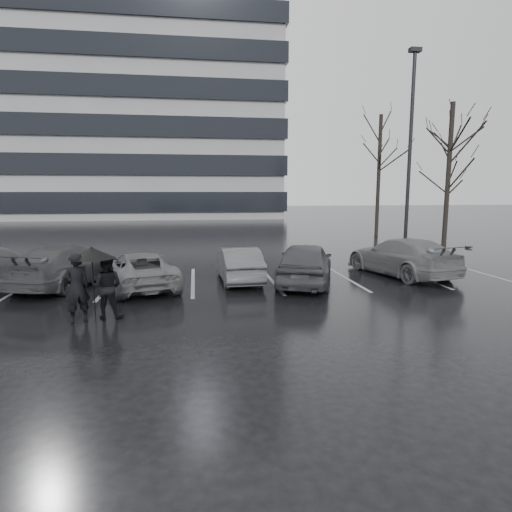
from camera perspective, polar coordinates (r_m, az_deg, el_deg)
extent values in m
plane|color=black|center=(13.08, 1.28, -5.41)|extent=(160.00, 160.00, 0.00)
cube|color=gray|center=(64.63, -27.27, 17.36)|extent=(60.00, 25.00, 28.00)
cube|color=black|center=(63.72, -26.53, 6.69)|extent=(60.60, 25.60, 2.20)
cube|color=black|center=(63.78, -26.77, 10.27)|extent=(60.60, 25.60, 2.20)
cube|color=black|center=(64.08, -27.02, 13.84)|extent=(60.60, 25.60, 2.20)
cube|color=black|center=(64.63, -27.27, 17.36)|extent=(60.60, 25.60, 2.20)
cube|color=black|center=(65.41, -27.53, 20.81)|extent=(60.60, 25.60, 2.20)
cube|color=black|center=(66.44, -27.79, 24.16)|extent=(60.60, 25.60, 2.20)
cube|color=black|center=(67.68, -28.06, 27.40)|extent=(60.60, 25.60, 2.20)
imported|color=black|center=(14.75, 6.57, -0.94)|extent=(3.05, 4.64, 1.47)
imported|color=#313134|center=(15.16, -2.31, -1.10)|extent=(1.45, 3.76, 1.22)
imported|color=#4A4A4C|center=(14.62, -15.15, -1.81)|extent=(3.05, 4.67, 1.20)
imported|color=black|center=(15.82, -23.94, -1.11)|extent=(3.30, 5.18, 1.40)
imported|color=#4A4A4C|center=(17.13, 18.79, -0.09)|extent=(3.13, 5.25, 1.43)
imported|color=black|center=(11.23, -22.83, -3.95)|extent=(0.75, 0.67, 1.72)
imported|color=black|center=(11.37, -19.26, -3.90)|extent=(0.86, 0.71, 1.61)
cylinder|color=black|center=(11.38, -20.81, -4.04)|extent=(0.02, 0.02, 1.58)
cone|color=black|center=(11.23, -21.05, 0.39)|extent=(1.09, 1.09, 0.28)
sphere|color=black|center=(11.21, -21.09, 1.09)|extent=(0.05, 0.05, 0.05)
cylinder|color=gray|center=(21.28, 19.16, -0.14)|extent=(0.51, 0.51, 0.21)
cylinder|color=black|center=(21.10, 19.78, 12.08)|extent=(0.16, 0.16, 9.25)
cube|color=black|center=(21.93, 20.46, 24.35)|extent=(0.51, 0.31, 0.18)
cube|color=#979799|center=(16.38, -28.43, -3.59)|extent=(0.12, 5.00, 0.00)
cube|color=#979799|center=(15.63, -18.75, -3.54)|extent=(0.12, 5.00, 0.00)
cube|color=#979799|center=(15.35, -8.41, -3.38)|extent=(0.12, 5.00, 0.00)
cube|color=#979799|center=(15.58, 1.96, -3.11)|extent=(0.12, 5.00, 0.00)
cube|color=#979799|center=(16.30, 11.71, -2.77)|extent=(0.12, 5.00, 0.00)
cube|color=#979799|center=(17.44, 20.41, -2.39)|extent=(0.12, 5.00, 0.00)
cube|color=#979799|center=(18.93, 27.88, -2.02)|extent=(0.12, 5.00, 0.00)
cylinder|color=black|center=(26.57, 24.25, 9.67)|extent=(0.26, 0.26, 8.00)
cylinder|color=black|center=(31.28, 24.18, 8.49)|extent=(0.26, 0.26, 7.00)
cylinder|color=black|center=(32.30, 16.03, 10.22)|extent=(0.26, 0.26, 8.50)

